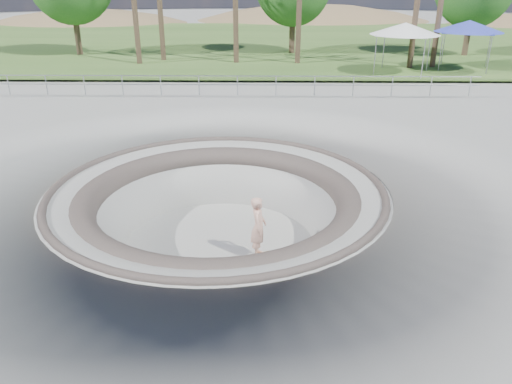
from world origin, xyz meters
TOP-DOWN VIEW (x-y plane):
  - ground at (0.00, 0.00)m, footprint 180.00×180.00m
  - skate_bowl at (0.00, 0.00)m, footprint 14.00×14.00m
  - grass_strip at (0.00, 34.00)m, footprint 180.00×36.00m
  - distant_hills at (3.78, 57.17)m, footprint 103.20×45.00m
  - safety_railing at (0.00, 12.00)m, footprint 25.00×0.06m
  - skateboard at (1.25, -0.84)m, footprint 0.86×0.56m
  - skater at (1.25, -0.84)m, footprint 0.49×0.72m
  - canopy_white at (9.95, 18.00)m, footprint 5.52×5.52m
  - canopy_blue at (14.39, 19.55)m, footprint 5.59×5.59m

SIDE VIEW (x-z plane):
  - distant_hills at x=3.78m, z-range -21.32..7.28m
  - skateboard at x=1.25m, z-range -1.87..-1.79m
  - skate_bowl at x=0.00m, z-range -3.88..0.22m
  - skater at x=1.25m, z-range -1.81..0.10m
  - ground at x=0.00m, z-range 0.00..0.00m
  - grass_strip at x=0.00m, z-range 0.16..0.28m
  - safety_railing at x=0.00m, z-range 0.18..1.20m
  - canopy_white at x=9.95m, z-range 1.41..4.43m
  - canopy_blue at x=14.39m, z-range 1.42..4.45m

